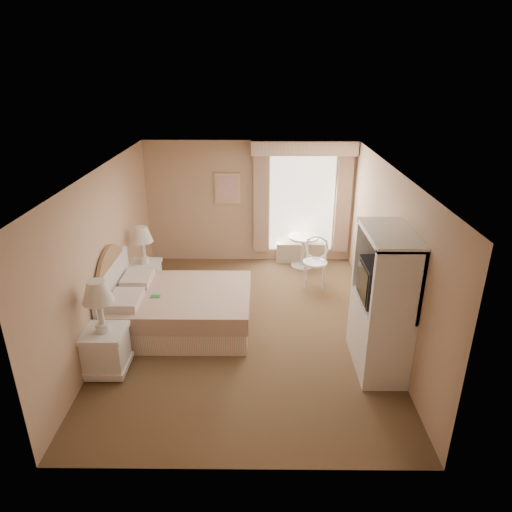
{
  "coord_description": "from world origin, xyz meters",
  "views": [
    {
      "loc": [
        0.2,
        -6.22,
        3.85
      ],
      "look_at": [
        0.14,
        0.3,
        1.1
      ],
      "focal_mm": 32.0,
      "sensor_mm": 36.0,
      "label": 1
    }
  ],
  "objects_px": {
    "nightstand_near": "(105,340)",
    "cafe_chair": "(316,258)",
    "round_table": "(303,246)",
    "bed": "(175,308)",
    "nightstand_far": "(145,269)",
    "armoire": "(381,313)"
  },
  "relations": [
    {
      "from": "nightstand_near",
      "to": "cafe_chair",
      "type": "xyz_separation_m",
      "value": [
        3.08,
        2.7,
        0.04
      ]
    },
    {
      "from": "bed",
      "to": "armoire",
      "type": "height_order",
      "value": "armoire"
    },
    {
      "from": "nightstand_near",
      "to": "armoire",
      "type": "distance_m",
      "value": 3.67
    },
    {
      "from": "cafe_chair",
      "to": "armoire",
      "type": "height_order",
      "value": "armoire"
    },
    {
      "from": "cafe_chair",
      "to": "round_table",
      "type": "bearing_deg",
      "value": 113.65
    },
    {
      "from": "nightstand_near",
      "to": "nightstand_far",
      "type": "bearing_deg",
      "value": 90.0
    },
    {
      "from": "nightstand_near",
      "to": "round_table",
      "type": "bearing_deg",
      "value": 50.49
    },
    {
      "from": "cafe_chair",
      "to": "armoire",
      "type": "relative_size",
      "value": 0.48
    },
    {
      "from": "round_table",
      "to": "nightstand_near",
      "type": "bearing_deg",
      "value": -129.51
    },
    {
      "from": "round_table",
      "to": "nightstand_far",
      "type": "bearing_deg",
      "value": -156.89
    },
    {
      "from": "bed",
      "to": "round_table",
      "type": "distance_m",
      "value": 3.26
    },
    {
      "from": "round_table",
      "to": "armoire",
      "type": "height_order",
      "value": "armoire"
    },
    {
      "from": "bed",
      "to": "nightstand_far",
      "type": "xyz_separation_m",
      "value": [
        -0.72,
        1.16,
        0.12
      ]
    },
    {
      "from": "bed",
      "to": "armoire",
      "type": "relative_size",
      "value": 1.09
    },
    {
      "from": "cafe_chair",
      "to": "armoire",
      "type": "xyz_separation_m",
      "value": [
        0.58,
        -2.49,
        0.27
      ]
    },
    {
      "from": "round_table",
      "to": "armoire",
      "type": "xyz_separation_m",
      "value": [
        0.73,
        -3.33,
        0.37
      ]
    },
    {
      "from": "bed",
      "to": "nightstand_far",
      "type": "relative_size",
      "value": 1.69
    },
    {
      "from": "bed",
      "to": "cafe_chair",
      "type": "relative_size",
      "value": 2.28
    },
    {
      "from": "nightstand_far",
      "to": "cafe_chair",
      "type": "xyz_separation_m",
      "value": [
        3.08,
        0.4,
        0.07
      ]
    },
    {
      "from": "round_table",
      "to": "cafe_chair",
      "type": "bearing_deg",
      "value": -79.32
    },
    {
      "from": "nightstand_near",
      "to": "round_table",
      "type": "height_order",
      "value": "nightstand_near"
    },
    {
      "from": "nightstand_near",
      "to": "bed",
      "type": "bearing_deg",
      "value": 57.61
    }
  ]
}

